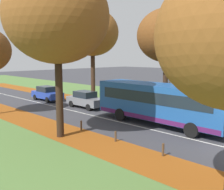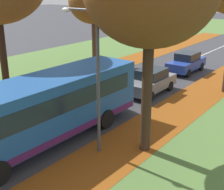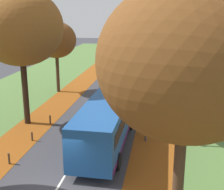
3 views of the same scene
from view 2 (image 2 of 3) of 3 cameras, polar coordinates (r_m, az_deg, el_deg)
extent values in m
cube|color=#517538|center=(31.05, -6.12, 6.74)|extent=(12.00, 90.00, 0.01)
cube|color=#8C4714|center=(23.78, -7.90, 2.72)|extent=(2.80, 60.00, 0.00)
cube|color=#8C4714|center=(18.73, 12.51, -2.23)|extent=(2.80, 60.00, 0.00)
cube|color=silver|center=(25.78, 9.01, 3.97)|extent=(0.12, 80.00, 0.01)
cylinder|color=black|center=(20.72, -19.23, 6.45)|extent=(0.45, 0.45, 5.01)
cylinder|color=#422D1E|center=(27.60, -3.31, 9.40)|extent=(0.36, 0.36, 3.95)
ellipsoid|color=brown|center=(27.21, -3.46, 16.75)|extent=(4.16, 4.16, 3.74)
cylinder|color=#382619|center=(12.94, 6.36, -0.36)|extent=(0.44, 0.44, 4.85)
cylinder|color=#4C3823|center=(19.96, -15.27, -0.10)|extent=(0.12, 0.12, 0.68)
cylinder|color=#47474C|center=(12.52, -2.54, 1.84)|extent=(0.14, 0.14, 6.00)
cylinder|color=#47474C|center=(12.50, -5.67, 15.30)|extent=(1.60, 0.10, 0.10)
ellipsoid|color=silver|center=(13.06, -8.34, 15.15)|extent=(0.44, 0.28, 0.20)
cube|color=#1E5199|center=(14.06, -12.37, -2.10)|extent=(2.66, 10.44, 2.50)
cube|color=#19232D|center=(13.92, -12.49, -0.56)|extent=(2.68, 9.19, 0.80)
cube|color=#4C1951|center=(14.48, -12.07, -6.04)|extent=(2.68, 10.23, 0.32)
cylinder|color=black|center=(15.62, -1.14, -4.36)|extent=(0.31, 0.96, 0.96)
cylinder|color=black|center=(17.10, -7.31, -2.34)|extent=(0.31, 0.96, 0.96)
cube|color=slate|center=(20.67, 7.02, 2.10)|extent=(1.71, 4.20, 0.70)
cube|color=#19232D|center=(20.61, 7.30, 3.93)|extent=(1.45, 2.02, 0.60)
cylinder|color=black|center=(19.34, 7.01, -0.22)|extent=(0.22, 0.64, 0.64)
cylinder|color=black|center=(20.11, 3.17, 0.68)|extent=(0.22, 0.64, 0.64)
cylinder|color=black|center=(21.52, 10.54, 1.64)|extent=(0.22, 0.64, 0.64)
cylinder|color=black|center=(22.22, 6.95, 2.40)|extent=(0.22, 0.64, 0.64)
cube|color=#233D9E|center=(26.34, 13.41, 5.51)|extent=(1.71, 4.21, 0.70)
cube|color=#19232D|center=(26.33, 13.66, 6.94)|extent=(1.45, 2.02, 0.60)
cylinder|color=black|center=(24.97, 13.72, 3.90)|extent=(0.22, 0.64, 0.64)
cylinder|color=black|center=(25.60, 10.54, 4.51)|extent=(0.22, 0.64, 0.64)
cylinder|color=black|center=(27.30, 15.99, 5.01)|extent=(0.22, 0.64, 0.64)
cylinder|color=black|center=(27.89, 13.02, 5.56)|extent=(0.22, 0.64, 0.64)
camera|label=1|loc=(26.20, -58.33, 6.49)|focal=42.00mm
camera|label=3|loc=(12.54, -111.42, 1.71)|focal=50.00mm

